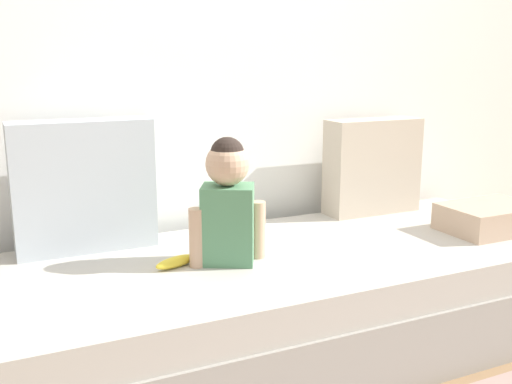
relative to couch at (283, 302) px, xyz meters
The scene contains 8 objects.
ground_plane 0.20m from the couch, ahead, with size 12.00×12.00×0.00m, color #93704C.
back_wall 1.13m from the couch, 90.00° to the left, with size 5.65×0.10×2.33m, color white.
couch is the anchor object (origin of this frame).
throw_pillow_left 0.89m from the couch, 151.31° to the left, with size 0.53×0.16×0.50m, color #B2BCC6.
throw_pillow_right 0.88m from the couch, 28.69° to the left, with size 0.46×0.16×0.45m, color #C1B29E.
toddler 0.49m from the couch, behind, with size 0.30×0.22×0.46m.
banana 0.48m from the couch, behind, with size 0.17×0.04×0.04m, color yellow.
folded_blanket 0.99m from the couch, ahead, with size 0.40×0.28×0.11m, color tan.
Camera 1 is at (-1.01, -1.91, 1.13)m, focal length 41.18 mm.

